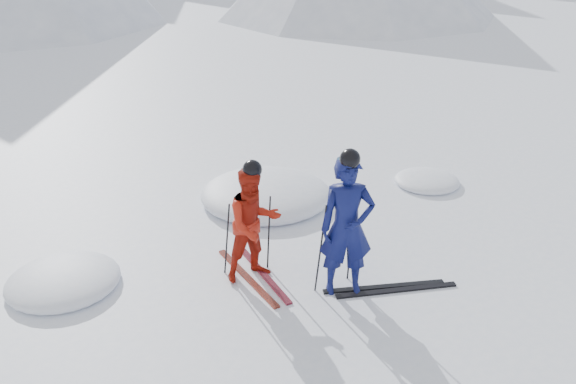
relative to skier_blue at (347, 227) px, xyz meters
name	(u,v)px	position (x,y,z in m)	size (l,w,h in m)	color
ground	(419,242)	(1.76, 0.58, -0.97)	(160.00, 160.00, 0.00)	white
skier_blue	(347,227)	(0.00, 0.00, 0.00)	(0.71, 0.46, 1.94)	#0C124D
skier_red	(254,224)	(-0.92, 0.89, -0.14)	(0.80, 0.63, 1.65)	#A81C0D
pole_blue_left	(321,249)	(-0.30, 0.15, -0.32)	(0.02, 0.02, 1.29)	black
pole_blue_right	(351,236)	(0.25, 0.25, -0.32)	(0.02, 0.02, 1.29)	black
pole_red_left	(227,239)	(-1.22, 1.14, -0.42)	(0.02, 0.02, 1.10)	black
pole_red_right	(269,233)	(-0.62, 1.04, -0.42)	(0.02, 0.02, 1.10)	black
ski_worn_left	(247,277)	(-1.04, 0.89, -0.96)	(0.09, 1.70, 0.03)	black
ski_worn_right	(263,273)	(-0.80, 0.89, -0.96)	(0.09, 1.70, 0.03)	black
ski_loose_a	(384,287)	(0.52, -0.20, -0.96)	(0.09, 1.70, 0.03)	black
ski_loose_b	(396,290)	(0.62, -0.35, -0.96)	(0.09, 1.70, 0.03)	black
snow_lumps	(251,212)	(-0.13, 2.77, -0.97)	(8.07, 3.12, 0.51)	white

